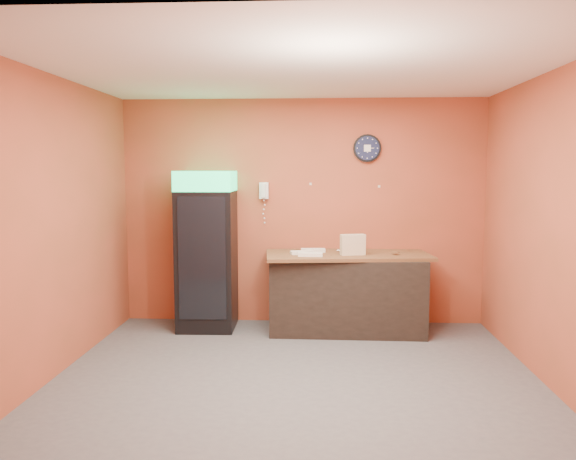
{
  "coord_description": "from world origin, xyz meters",
  "views": [
    {
      "loc": [
        0.19,
        -5.01,
        1.93
      ],
      "look_at": [
        -0.11,
        0.6,
        1.32
      ],
      "focal_mm": 35.0,
      "sensor_mm": 36.0,
      "label": 1
    }
  ],
  "objects": [
    {
      "name": "wall_phone",
      "position": [
        -0.48,
        1.95,
        1.67
      ],
      "size": [
        0.11,
        0.1,
        0.21
      ],
      "color": "white",
      "rests_on": "back_wall"
    },
    {
      "name": "butcher_paper",
      "position": [
        0.55,
        1.6,
        0.92
      ],
      "size": [
        2.0,
        1.03,
        0.04
      ],
      "primitive_type": "cube",
      "rotation": [
        0.0,
        0.0,
        0.1
      ],
      "color": "brown",
      "rests_on": "prep_counter"
    },
    {
      "name": "ceiling",
      "position": [
        0.0,
        0.0,
        2.8
      ],
      "size": [
        4.5,
        4.0,
        0.02
      ],
      "primitive_type": "cube",
      "color": "white",
      "rests_on": "back_wall"
    },
    {
      "name": "back_wall",
      "position": [
        0.0,
        2.0,
        1.4
      ],
      "size": [
        4.5,
        0.02,
        2.8
      ],
      "primitive_type": "cube",
      "color": "#B54C33",
      "rests_on": "floor"
    },
    {
      "name": "wrapped_sandwich_mid",
      "position": [
        0.11,
        1.35,
        0.96
      ],
      "size": [
        0.28,
        0.12,
        0.04
      ],
      "primitive_type": "cube",
      "rotation": [
        0.0,
        0.0,
        -0.03
      ],
      "color": "white",
      "rests_on": "butcher_paper"
    },
    {
      "name": "sub_roll_stack",
      "position": [
        0.6,
        1.47,
        1.06
      ],
      "size": [
        0.3,
        0.17,
        0.24
      ],
      "rotation": [
        0.0,
        0.0,
        0.27
      ],
      "color": "beige",
      "rests_on": "butcher_paper"
    },
    {
      "name": "kitchen_tool",
      "position": [
        0.59,
        1.75,
        0.97
      ],
      "size": [
        0.07,
        0.07,
        0.07
      ],
      "primitive_type": "cylinder",
      "color": "silver",
      "rests_on": "butcher_paper"
    },
    {
      "name": "wrapped_sandwich_right",
      "position": [
        0.14,
        1.68,
        0.96
      ],
      "size": [
        0.3,
        0.13,
        0.04
      ],
      "primitive_type": "cube",
      "rotation": [
        0.0,
        0.0,
        0.06
      ],
      "color": "white",
      "rests_on": "butcher_paper"
    },
    {
      "name": "floor",
      "position": [
        0.0,
        0.0,
        0.0
      ],
      "size": [
        4.5,
        4.5,
        0.0
      ],
      "primitive_type": "plane",
      "color": "#47474C",
      "rests_on": "ground"
    },
    {
      "name": "prep_counter",
      "position": [
        0.55,
        1.6,
        0.45
      ],
      "size": [
        1.81,
        0.82,
        0.9
      ],
      "primitive_type": "cube",
      "rotation": [
        0.0,
        0.0,
        -0.01
      ],
      "color": "black",
      "rests_on": "floor"
    },
    {
      "name": "right_wall",
      "position": [
        2.25,
        0.0,
        1.4
      ],
      "size": [
        0.02,
        4.0,
        2.8
      ],
      "primitive_type": "cube",
      "color": "#B54C33",
      "rests_on": "floor"
    },
    {
      "name": "beverage_cooler",
      "position": [
        -1.15,
        1.61,
        0.93
      ],
      "size": [
        0.69,
        0.7,
        1.91
      ],
      "rotation": [
        0.0,
        0.0,
        0.03
      ],
      "color": "black",
      "rests_on": "floor"
    },
    {
      "name": "wall_clock",
      "position": [
        0.79,
        1.97,
        2.19
      ],
      "size": [
        0.34,
        0.06,
        0.34
      ],
      "color": "black",
      "rests_on": "back_wall"
    },
    {
      "name": "left_wall",
      "position": [
        -2.25,
        0.0,
        1.4
      ],
      "size": [
        0.02,
        4.0,
        2.8
      ],
      "primitive_type": "cube",
      "color": "#B54C33",
      "rests_on": "floor"
    },
    {
      "name": "wrapped_sandwich_left",
      "position": [
        0.01,
        1.51,
        0.96
      ],
      "size": [
        0.29,
        0.17,
        0.04
      ],
      "primitive_type": "cube",
      "rotation": [
        0.0,
        0.0,
        0.24
      ],
      "color": "white",
      "rests_on": "butcher_paper"
    }
  ]
}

